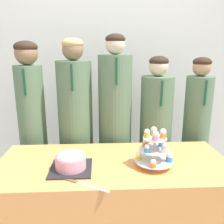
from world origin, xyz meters
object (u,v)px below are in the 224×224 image
at_px(round_cake, 71,161).
at_px(student_2, 115,129).
at_px(student_4, 195,136).
at_px(student_3, 155,138).
at_px(student_1, 76,132).
at_px(student_0, 33,130).
at_px(cupcake_stand, 155,148).
at_px(cake_knife, 78,183).

bearing_deg(round_cake, student_2, 62.91).
distance_m(round_cake, student_4, 1.30).
bearing_deg(student_3, student_1, 180.00).
bearing_deg(student_1, student_0, -180.00).
bearing_deg(student_2, student_1, 180.00).
relative_size(student_1, student_2, 0.98).
height_order(round_cake, student_3, student_3).
bearing_deg(cupcake_stand, cake_knife, -158.77).
xyz_separation_m(cake_knife, cupcake_stand, (0.50, 0.19, 0.13)).
relative_size(student_2, student_4, 1.14).
bearing_deg(student_3, student_0, -180.00).
bearing_deg(student_3, student_2, 180.00).
bearing_deg(student_3, round_cake, -137.66).
bearing_deg(cake_knife, student_4, 68.56).
height_order(cupcake_stand, student_0, student_0).
distance_m(student_0, student_3, 1.15).
distance_m(cake_knife, cupcake_stand, 0.55).
distance_m(cupcake_stand, student_4, 0.86).
relative_size(round_cake, cupcake_stand, 1.01).
bearing_deg(round_cake, cake_knife, -70.09).
bearing_deg(student_0, round_cake, -57.36).
height_order(cake_knife, cupcake_stand, cupcake_stand).
bearing_deg(student_4, cake_knife, -141.53).
bearing_deg(student_0, student_4, -0.00).
bearing_deg(cupcake_stand, student_4, 49.33).
xyz_separation_m(cupcake_stand, student_3, (0.16, 0.64, -0.17)).
height_order(cake_knife, student_2, student_2).
distance_m(cupcake_stand, student_3, 0.68).
bearing_deg(student_0, cupcake_stand, -32.99).
bearing_deg(cake_knife, student_1, 126.33).
bearing_deg(cupcake_stand, student_3, 76.05).
distance_m(student_0, student_1, 0.39).
bearing_deg(student_1, cupcake_stand, -47.26).
xyz_separation_m(student_0, student_2, (0.76, 0.00, -0.01)).
bearing_deg(cake_knife, student_3, 81.78).
distance_m(student_0, student_4, 1.54).
distance_m(round_cake, student_1, 0.66).
height_order(round_cake, student_1, student_1).
xyz_separation_m(round_cake, cupcake_stand, (0.56, 0.02, 0.07)).
height_order(student_3, student_4, student_3).
height_order(student_0, student_2, student_2).
relative_size(round_cake, student_2, 0.17).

